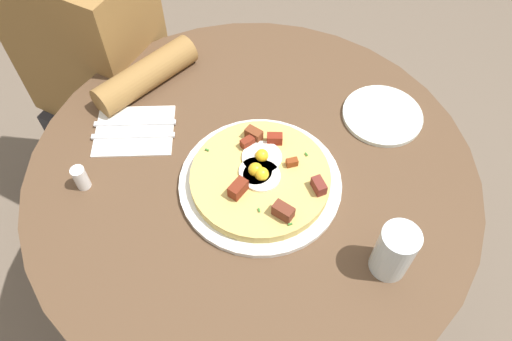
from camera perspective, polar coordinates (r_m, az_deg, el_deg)
ground_plane at (r=1.67m, az=-0.30°, el=-14.41°), size 6.00×6.00×0.00m
dining_table at (r=1.16m, az=-0.42°, el=-4.67°), size 0.94×0.94×0.73m
person_seated at (r=1.54m, az=-17.24°, el=8.71°), size 0.53×0.36×1.14m
pizza_plate at (r=0.99m, az=0.49°, el=-1.41°), size 0.33×0.33×0.01m
breakfast_pizza at (r=0.98m, az=0.56°, el=-0.72°), size 0.28×0.28×0.05m
bread_plate at (r=1.14m, az=14.49°, el=6.25°), size 0.18×0.18×0.01m
napkin at (r=1.11m, az=-13.95°, el=4.52°), size 0.22×0.20×0.00m
fork at (r=1.12m, az=-13.89°, el=5.37°), size 0.16×0.10×0.00m
knife at (r=1.10m, az=-14.10°, el=3.94°), size 0.16×0.10×0.00m
water_glass at (r=0.89m, az=15.79°, el=-9.05°), size 0.07×0.07×0.12m
salt_shaker at (r=1.03m, az=-19.72°, el=-0.81°), size 0.03×0.03×0.05m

